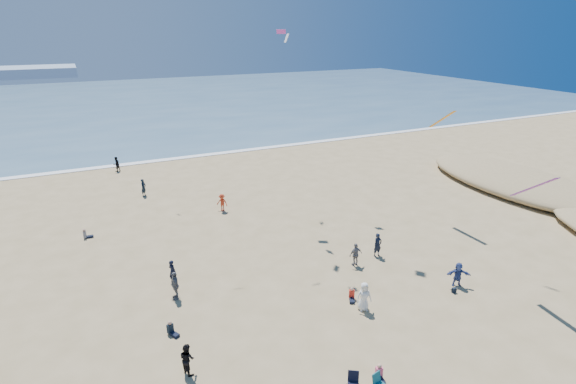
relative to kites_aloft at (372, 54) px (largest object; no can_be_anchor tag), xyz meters
name	(u,v)px	position (x,y,z in m)	size (l,w,h in m)	color
ocean	(112,104)	(-10.31, 82.25, -14.58)	(220.00, 100.00, 0.06)	#476B84
surf_line	(150,162)	(-10.31, 32.25, -14.57)	(220.00, 1.20, 0.08)	white
standing_flyers	(260,259)	(-7.80, 0.90, -13.73)	(28.38, 46.59, 1.92)	black
seated_group	(245,313)	(-10.76, -4.01, -14.19)	(15.81, 24.85, 0.84)	white
navy_bag	(454,290)	(2.52, -7.19, -14.44)	(0.28, 0.18, 0.34)	black
kites_aloft	(372,54)	(0.00, 0.00, 0.00)	(40.82, 45.31, 24.07)	white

